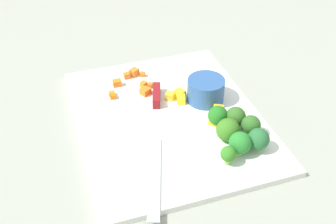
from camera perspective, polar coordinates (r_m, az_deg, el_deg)
name	(u,v)px	position (r m, az deg, el deg)	size (l,w,h in m)	color
ground_plane	(168,121)	(0.80, 0.00, -1.23)	(4.00, 4.00, 0.00)	gray
cutting_board	(168,118)	(0.80, 0.00, -0.90)	(0.43, 0.35, 0.01)	white
prep_bowl	(206,90)	(0.83, 5.28, 3.07)	(0.07, 0.07, 0.05)	#2F5791
chef_knife	(156,120)	(0.77, -1.68, -1.06)	(0.33, 0.12, 0.02)	silver
carrot_dice_0	(143,74)	(0.91, -3.54, 5.26)	(0.01, 0.01, 0.01)	orange
carrot_dice_1	(145,91)	(0.85, -3.17, 2.89)	(0.02, 0.02, 0.01)	orange
carrot_dice_2	(127,76)	(0.90, -5.73, 5.06)	(0.01, 0.01, 0.01)	orange
carrot_dice_3	(150,85)	(0.87, -2.46, 3.74)	(0.01, 0.01, 0.01)	orange
carrot_dice_4	(113,96)	(0.85, -7.65, 2.16)	(0.01, 0.01, 0.01)	orange
carrot_dice_5	(112,94)	(0.85, -7.82, 2.56)	(0.01, 0.01, 0.01)	orange
carrot_dice_6	(117,83)	(0.88, -7.10, 4.02)	(0.02, 0.01, 0.01)	orange
carrot_dice_7	(134,72)	(0.91, -4.73, 5.54)	(0.02, 0.02, 0.02)	orange
carrot_dice_8	(144,85)	(0.87, -3.40, 3.83)	(0.01, 0.01, 0.01)	orange
pepper_dice_0	(181,99)	(0.83, 1.84, 1.78)	(0.02, 0.02, 0.02)	yellow
pepper_dice_1	(180,94)	(0.84, 1.63, 2.53)	(0.02, 0.02, 0.02)	yellow
pepper_dice_2	(215,120)	(0.78, 6.58, -1.11)	(0.02, 0.02, 0.02)	yellow
pepper_dice_3	(170,96)	(0.83, 0.28, 2.24)	(0.02, 0.02, 0.01)	yellow
pepper_dice_4	(218,112)	(0.79, 6.98, -0.02)	(0.02, 0.02, 0.02)	yellow
broccoli_floret_0	(240,143)	(0.71, 10.01, -4.29)	(0.04, 0.04, 0.05)	#86C367
broccoli_floret_1	(218,116)	(0.77, 6.96, -0.52)	(0.04, 0.04, 0.04)	#90C256
broccoli_floret_2	(236,117)	(0.77, 9.41, -0.68)	(0.04, 0.04, 0.04)	#96C065
broccoli_floret_3	(251,125)	(0.75, 11.46, -1.82)	(0.04, 0.04, 0.04)	#83B554
broccoli_floret_4	(258,139)	(0.73, 12.47, -3.74)	(0.04, 0.04, 0.04)	#80B564
broccoli_floret_5	(228,154)	(0.69, 8.39, -5.85)	(0.03, 0.03, 0.04)	#84C357
broccoli_floret_6	(228,130)	(0.74, 8.37, -2.52)	(0.04, 0.04, 0.04)	#80C16B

